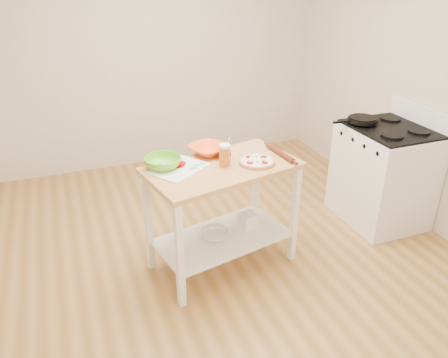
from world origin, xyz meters
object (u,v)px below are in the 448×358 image
object	(u,v)px
skillet	(362,120)
spatula	(197,166)
knife	(164,164)
shelf_glass_bowl	(215,234)
shelf_bin	(248,220)
cutting_board	(178,168)
pizza	(257,161)
orange_bowl	(209,150)
gas_stove	(383,174)
prep_island	(222,195)
yogurt_tub	(226,153)
beer_pint	(225,155)
rolling_pin	(280,153)
green_bowl	(163,163)

from	to	relation	value
skillet	spatula	bearing A→B (deg)	-163.78
knife	shelf_glass_bowl	bearing A→B (deg)	-39.67
shelf_glass_bowl	shelf_bin	size ratio (longest dim) A/B	1.83
spatula	knife	distance (m)	0.25
cutting_board	spatula	xyz separation A→B (m)	(0.14, -0.03, 0.01)
pizza	knife	bearing A→B (deg)	163.84
knife	orange_bowl	size ratio (longest dim) A/B	0.90
gas_stove	shelf_glass_bowl	world-z (taller)	gas_stove
spatula	skillet	bearing A→B (deg)	-0.55
cutting_board	knife	distance (m)	0.12
prep_island	pizza	world-z (taller)	pizza
skillet	yogurt_tub	bearing A→B (deg)	-164.52
spatula	orange_bowl	distance (m)	0.28
knife	beer_pint	xyz separation A→B (m)	(0.43, -0.15, 0.07)
pizza	knife	size ratio (longest dim) A/B	1.07
cutting_board	orange_bowl	bearing A→B (deg)	-1.14
yogurt_tub	knife	bearing A→B (deg)	174.24
orange_bowl	rolling_pin	size ratio (longest dim) A/B	0.80
skillet	shelf_bin	world-z (taller)	skillet
orange_bowl	beer_pint	size ratio (longest dim) A/B	1.69
cutting_board	yogurt_tub	distance (m)	0.40
yogurt_tub	rolling_pin	bearing A→B (deg)	-10.05
orange_bowl	green_bowl	xyz separation A→B (m)	(-0.41, -0.14, 0.01)
orange_bowl	skillet	bearing A→B (deg)	2.87
spatula	shelf_glass_bowl	xyz separation A→B (m)	(0.13, -0.03, -0.62)
prep_island	shelf_glass_bowl	distance (m)	0.36
skillet	orange_bowl	distance (m)	1.53
gas_stove	rolling_pin	bearing A→B (deg)	-173.93
prep_island	yogurt_tub	world-z (taller)	yogurt_tub
rolling_pin	beer_pint	bearing A→B (deg)	-177.11
gas_stove	orange_bowl	bearing A→B (deg)	176.32
skillet	knife	size ratio (longest dim) A/B	1.68
pizza	orange_bowl	size ratio (longest dim) A/B	0.96
knife	gas_stove	bearing A→B (deg)	-18.05
prep_island	rolling_pin	bearing A→B (deg)	1.99
prep_island	green_bowl	xyz separation A→B (m)	(-0.43, 0.12, 0.30)
pizza	spatula	xyz separation A→B (m)	(-0.45, 0.08, -0.00)
rolling_pin	prep_island	bearing A→B (deg)	-178.01
prep_island	cutting_board	distance (m)	0.42
spatula	knife	size ratio (longest dim) A/B	0.57
shelf_glass_bowl	yogurt_tub	bearing A→B (deg)	35.90
beer_pint	shelf_glass_bowl	world-z (taller)	beer_pint
gas_stove	beer_pint	bearing A→B (deg)	-174.79
orange_bowl	beer_pint	distance (m)	0.27
orange_bowl	yogurt_tub	size ratio (longest dim) A/B	1.55
green_bowl	orange_bowl	bearing A→B (deg)	18.68
beer_pint	shelf_glass_bowl	xyz separation A→B (m)	(-0.08, 0.01, -0.69)
orange_bowl	beer_pint	bearing A→B (deg)	-82.18
gas_stove	cutting_board	world-z (taller)	gas_stove
prep_island	spatula	size ratio (longest dim) A/B	8.48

